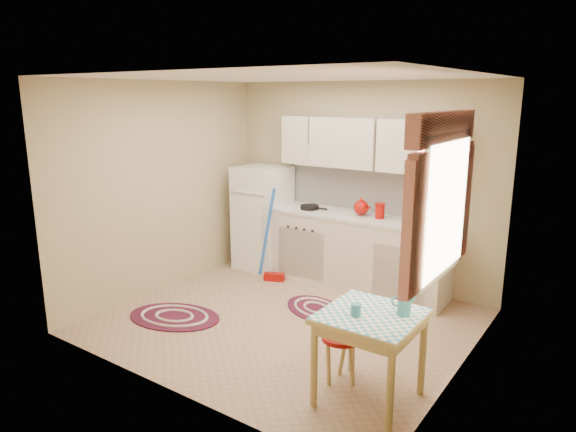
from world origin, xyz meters
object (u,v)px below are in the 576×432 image
at_px(table, 369,358).
at_px(fridge, 263,218).
at_px(base_cabinets, 357,253).
at_px(stool, 341,359).

bearing_deg(table, fridge, 141.77).
bearing_deg(base_cabinets, table, -60.28).
height_order(base_cabinets, stool, base_cabinets).
xyz_separation_m(fridge, base_cabinets, (1.41, 0.05, -0.26)).
xyz_separation_m(fridge, table, (2.61, -2.06, -0.34)).
height_order(fridge, base_cabinets, fridge).
bearing_deg(stool, base_cabinets, 114.21).
bearing_deg(table, base_cabinets, 119.72).
bearing_deg(stool, fridge, 139.75).
distance_m(fridge, table, 3.35).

